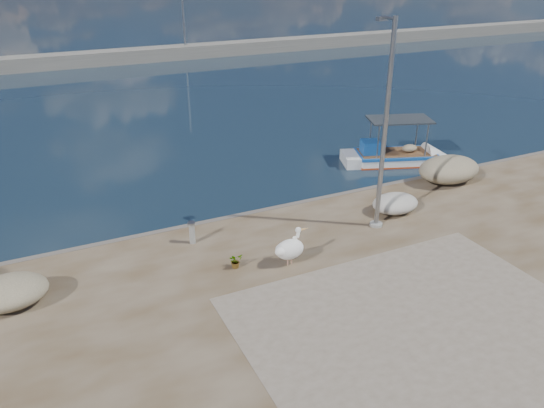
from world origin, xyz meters
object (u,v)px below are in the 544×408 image
Objects in this scene: boat_right at (395,158)px; lamp_post at (384,135)px; bollard_near at (192,232)px; pelican at (290,248)px.

boat_right is 0.79× the size of lamp_post.
bollard_near is (-11.53, -4.28, 0.72)m from boat_right.
pelican is 3.45m from bollard_near.
lamp_post reaches higher than pelican.
boat_right is 8.68m from lamp_post.
pelican reaches higher than bollard_near.
bollard_near is at bearing 118.88° from pelican.
boat_right is 11.53m from pelican.
bollard_near is at bearing -139.95° from boat_right.
lamp_post is at bearing 1.58° from pelican.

